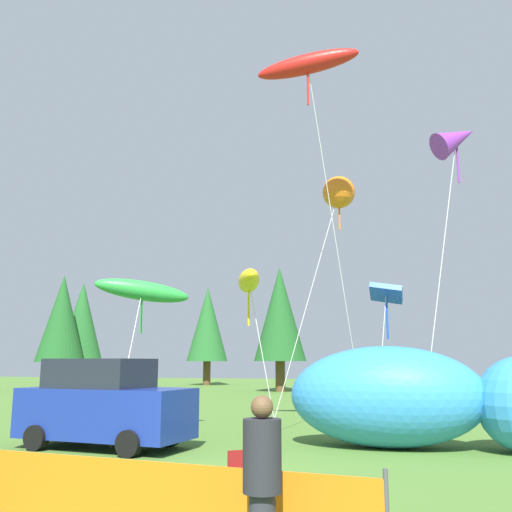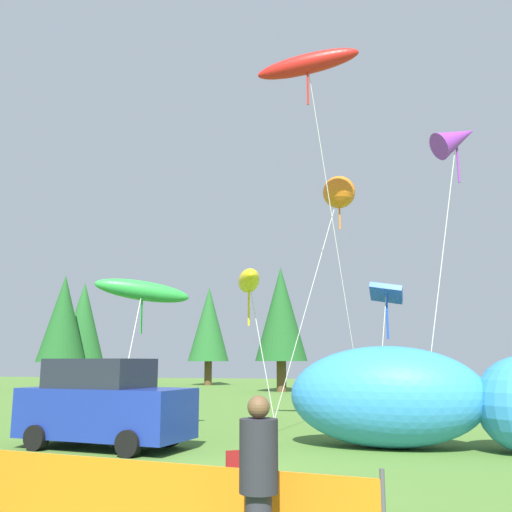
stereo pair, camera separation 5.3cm
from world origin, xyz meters
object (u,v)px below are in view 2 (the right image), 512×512
Objects in this scene: kite_blue_box at (386,295)px; kite_red_lizard at (308,65)px; parked_car at (104,404)px; folding_chair at (245,478)px; kite_orange_flower at (339,193)px; kite_yellow_hero at (249,281)px; kite_green_fish at (142,291)px; inflatable_cat at (419,401)px; kite_purple_delta at (456,139)px; spectator_in_yellow_shirt at (259,479)px.

kite_blue_box is 0.38× the size of kite_red_lizard.
folding_chair is at bearing -37.60° from parked_car.
kite_orange_flower is at bearing 80.30° from kite_red_lizard.
kite_green_fish is (-3.36, -0.01, -0.19)m from kite_yellow_hero.
inflatable_cat is at bearing 20.85° from parked_car.
kite_orange_flower reaches higher than kite_green_fish.
kite_green_fish reaches higher than folding_chair.
kite_purple_delta is 7.16m from kite_yellow_hero.
kite_orange_flower is at bearing 91.42° from spectator_in_yellow_shirt.
parked_car is 11.91m from kite_purple_delta.
kite_purple_delta is (2.12, -0.42, 4.33)m from kite_blue_box.
kite_purple_delta reaches higher than inflatable_cat.
parked_car is at bearing -81.78° from kite_green_fish.
parked_car is 0.93× the size of kite_yellow_hero.
kite_yellow_hero is at bearing 159.73° from folding_chair.
kite_blue_box is 3.96m from kite_yellow_hero.
kite_yellow_hero reaches higher than folding_chair.
spectator_in_yellow_shirt is 12.40m from kite_green_fish.
spectator_in_yellow_shirt is at bearing -75.00° from kite_yellow_hero.
inflatable_cat is 9.32m from spectator_in_yellow_shirt.
kite_red_lizard reaches higher than parked_car.
kite_purple_delta is (3.25, 10.49, 7.32)m from spectator_in_yellow_shirt.
folding_chair is at bearing 108.05° from spectator_in_yellow_shirt.
kite_orange_flower is at bearing 144.22° from kite_purple_delta.
spectator_in_yellow_shirt is 11.37m from kite_blue_box.
kite_green_fish is at bearing 174.38° from inflatable_cat.
parked_car is at bearing -161.46° from kite_purple_delta.
inflatable_cat is 0.75× the size of kite_purple_delta.
kite_yellow_hero is 0.42× the size of kite_red_lizard.
kite_orange_flower reaches higher than folding_chair.
kite_blue_box reaches higher than inflatable_cat.
inflatable_cat is 8.59m from kite_green_fish.
kite_blue_box is 0.90× the size of kite_yellow_hero.
kite_orange_flower is (-2.15, 3.94, 6.58)m from inflatable_cat.
spectator_in_yellow_shirt is (-1.82, -9.13, -0.18)m from inflatable_cat.
spectator_in_yellow_shirt is 0.41× the size of kite_blue_box.
kite_orange_flower reaches higher than kite_blue_box.
kite_red_lizard reaches higher than kite_yellow_hero.
parked_car is at bearing -170.49° from folding_chair.
kite_blue_box is 7.28m from kite_green_fish.
kite_orange_flower is (-1.45, 2.16, 3.78)m from kite_blue_box.
inflatable_cat is 1.41× the size of kite_green_fish.
kite_yellow_hero is at bearing 168.44° from kite_red_lizard.
kite_green_fish is at bearing -154.35° from kite_orange_flower.
kite_yellow_hero is at bearing -131.30° from kite_orange_flower.
folding_chair is 0.08× the size of kite_red_lizard.
kite_yellow_hero is 3.36m from kite_green_fish.
kite_purple_delta is 4.44m from kite_orange_flower.
inflatable_cat is at bearing -14.24° from kite_yellow_hero.
inflatable_cat reaches higher than parked_car.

